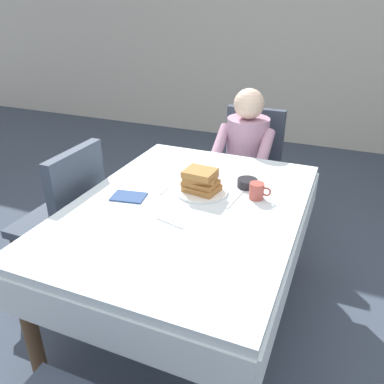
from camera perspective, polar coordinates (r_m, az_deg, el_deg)
The scene contains 14 objects.
ground_plane at distance 2.40m, azimuth -0.64°, elevation -17.63°, with size 14.00×14.00×0.00m, color #3D4756.
back_wall at distance 5.03m, azimuth 16.28°, elevation 24.78°, with size 12.00×0.16×3.20m, color beige.
dining_table_main at distance 2.00m, azimuth -0.74°, elevation -4.10°, with size 1.12×1.52×0.74m.
chair_diner at distance 3.05m, azimuth 8.41°, elevation 4.26°, with size 0.44×0.45×0.93m.
diner_person at distance 2.86m, azimuth 7.77°, elevation 5.75°, with size 0.40×0.43×1.12m.
chair_left_side at distance 2.43m, azimuth -17.69°, elevation -2.82°, with size 0.45×0.44×0.93m.
plate_breakfast at distance 2.08m, azimuth 1.38°, elevation 0.18°, with size 0.28×0.28×0.02m, color white.
breakfast_stack at distance 2.04m, azimuth 1.30°, elevation 1.75°, with size 0.20×0.18×0.12m.
cup_coffee at distance 2.02m, azimuth 9.45°, elevation 0.16°, with size 0.11×0.08×0.08m.
bowl_butter at distance 2.15m, azimuth 8.06°, elevation 1.30°, with size 0.11×0.11×0.04m, color black.
fork_left_of_plate at distance 2.13m, azimuth -3.59°, elevation 0.70°, with size 0.18×0.01×0.01m, color silver.
knife_right_of_plate at distance 2.01m, azimuth 6.23°, elevation -1.11°, with size 0.20×0.01×0.01m, color silver.
spoon_near_edge at distance 1.80m, azimuth -3.10°, elevation -4.55°, with size 0.15×0.01×0.01m, color silver.
napkin_folded at distance 2.05m, azimuth -9.22°, elevation -0.67°, with size 0.17×0.12×0.01m, color #334C7F.
Camera 1 is at (0.68, -1.58, 1.67)m, focal length 36.60 mm.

